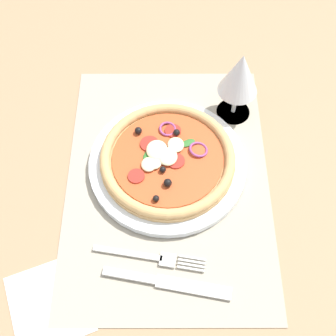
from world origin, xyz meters
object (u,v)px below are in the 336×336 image
at_px(plate, 168,164).
at_px(napkin, 50,304).
at_px(wine_glass, 240,76).
at_px(knife, 168,283).
at_px(pizza, 168,158).
at_px(fork, 156,258).

xyz_separation_m(plate, napkin, (0.24, -0.18, -0.01)).
xyz_separation_m(plate, wine_glass, (-0.12, 0.13, 0.09)).
xyz_separation_m(knife, wine_glass, (-0.34, 0.13, 0.09)).
height_order(plate, napkin, plate).
bearing_deg(pizza, napkin, -36.23).
bearing_deg(plate, pizza, -136.03).
bearing_deg(knife, fork, 126.94).
xyz_separation_m(pizza, wine_glass, (-0.12, 0.13, 0.07)).
bearing_deg(wine_glass, napkin, -39.72).
bearing_deg(pizza, knife, 0.30).
bearing_deg(fork, napkin, -146.54).
xyz_separation_m(fork, napkin, (0.07, -0.16, -0.00)).
relative_size(pizza, napkin, 1.85).
relative_size(plate, napkin, 2.17).
distance_m(knife, wine_glass, 0.37).
height_order(knife, wine_glass, wine_glass).
bearing_deg(plate, fork, -6.36).
distance_m(pizza, knife, 0.21).
distance_m(pizza, wine_glass, 0.19).
bearing_deg(knife, plate, 100.81).
distance_m(wine_glass, napkin, 0.49).
xyz_separation_m(fork, knife, (0.04, 0.02, 0.00)).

